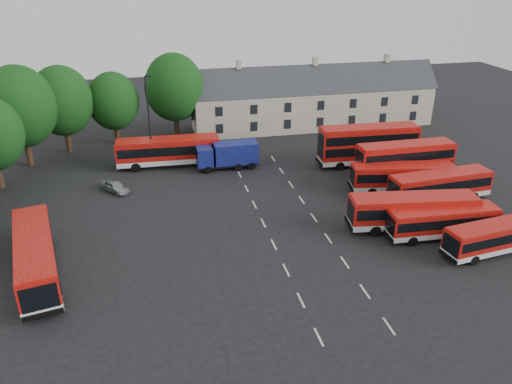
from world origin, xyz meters
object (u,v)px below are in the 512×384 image
(box_truck, at_px, (228,154))
(lamppost, at_px, (149,119))
(bus_row_a, at_px, (498,235))
(silver_car, at_px, (115,186))
(bus_west, at_px, (35,254))
(bus_dd_south, at_px, (405,160))

(box_truck, height_order, lamppost, lamppost)
(bus_row_a, xyz_separation_m, silver_car, (-31.90, 19.41, -1.02))
(box_truck, relative_size, silver_car, 1.96)
(lamppost, bearing_deg, box_truck, -18.14)
(silver_car, bearing_deg, lamppost, 17.81)
(box_truck, xyz_separation_m, silver_car, (-12.93, -3.85, -1.13))
(silver_car, relative_size, lamppost, 0.34)
(bus_west, xyz_separation_m, lamppost, (9.47, 21.65, 3.73))
(box_truck, bearing_deg, bus_west, -135.07)
(box_truck, distance_m, silver_car, 13.54)
(bus_row_a, relative_size, bus_dd_south, 0.92)
(bus_dd_south, xyz_separation_m, bus_west, (-36.53, -10.99, -0.47))
(bus_dd_south, height_order, silver_car, bus_dd_south)
(bus_row_a, bearing_deg, bus_dd_south, 84.74)
(lamppost, bearing_deg, bus_row_a, -43.36)
(bus_row_a, xyz_separation_m, bus_dd_south, (-0.59, 15.44, 0.87))
(bus_west, relative_size, silver_car, 3.36)
(box_truck, bearing_deg, bus_dd_south, -24.16)
(silver_car, bearing_deg, bus_row_a, -71.08)
(bus_dd_south, height_order, box_truck, bus_dd_south)
(bus_dd_south, distance_m, bus_west, 38.15)
(silver_car, distance_m, lamppost, 9.46)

